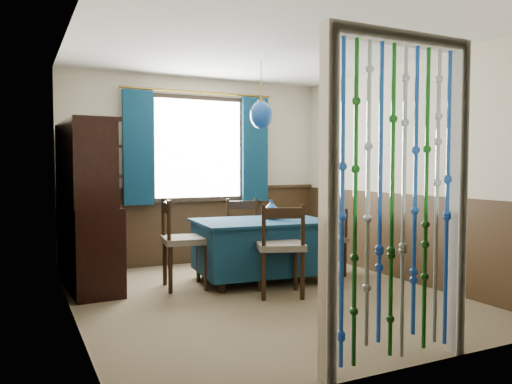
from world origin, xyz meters
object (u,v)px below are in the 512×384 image
vase_table (271,210)px  bowl_shelf (96,172)px  vase_sideboard (88,195)px  chair_near (281,247)px  pendant_lamp (261,115)px  chair_far (244,233)px  chair_right (329,239)px  dining_table (261,245)px  sideboard (87,231)px  chair_left (182,241)px

vase_table → bowl_shelf: (-1.91, 0.26, 0.45)m
vase_table → vase_sideboard: vase_sideboard is taller
chair_near → pendant_lamp: (0.11, 0.68, 1.40)m
bowl_shelf → vase_sideboard: bowl_shelf is taller
bowl_shelf → chair_near: bearing=-30.5°
chair_far → chair_right: chair_far is taller
chair_far → vase_sideboard: bearing=1.8°
pendant_lamp → chair_right: bearing=-4.4°
chair_near → vase_table: bearing=89.8°
dining_table → bowl_shelf: bearing=175.3°
chair_far → sideboard: (-1.89, -0.04, 0.14)m
chair_near → vase_sideboard: size_ratio=5.13×
sideboard → vase_sideboard: size_ratio=9.76×
chair_near → chair_left: bearing=156.0°
dining_table → bowl_shelf: 1.98m
sideboard → chair_far: bearing=-1.6°
pendant_lamp → dining_table: bearing=76.0°
chair_near → pendant_lamp: pendant_lamp is taller
chair_left → vase_sideboard: 1.29m
chair_right → vase_table: vase_table is taller
dining_table → chair_near: 0.69m
pendant_lamp → vase_sideboard: bearing=152.0°
chair_near → vase_sideboard: (-1.65, 1.61, 0.49)m
chair_right → pendant_lamp: size_ratio=1.07×
dining_table → sideboard: 1.92m
chair_far → sideboard: 1.90m
chair_near → sideboard: size_ratio=0.53×
sideboard → bowl_shelf: size_ratio=8.88×
pendant_lamp → chair_left: bearing=174.3°
chair_far → bowl_shelf: (-1.83, -0.31, 0.77)m
chair_left → vase_table: bearing=94.1°
chair_far → bowl_shelf: size_ratio=4.46×
chair_far → bowl_shelf: bearing=21.6°
sideboard → chair_near: bearing=-38.8°
sideboard → pendant_lamp: pendant_lamp is taller
chair_near → chair_far: bearing=101.9°
chair_right → pendant_lamp: pendant_lamp is taller
dining_table → chair_far: 0.61m
chair_left → vase_table: size_ratio=4.67×
chair_near → bowl_shelf: bearing=169.5°
chair_right → bowl_shelf: bearing=82.9°
sideboard → pendant_lamp: (1.82, -0.56, 1.28)m
chair_far → vase_table: bearing=109.7°
chair_left → sideboard: size_ratio=0.54×
pendant_lamp → vase_sideboard: pendant_lamp is taller
pendant_lamp → bowl_shelf: size_ratio=3.76×
dining_table → chair_far: (0.07, 0.60, 0.07)m
chair_near → chair_right: bearing=51.4°
chair_near → chair_far: 1.29m
chair_right → dining_table: bearing=86.3°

